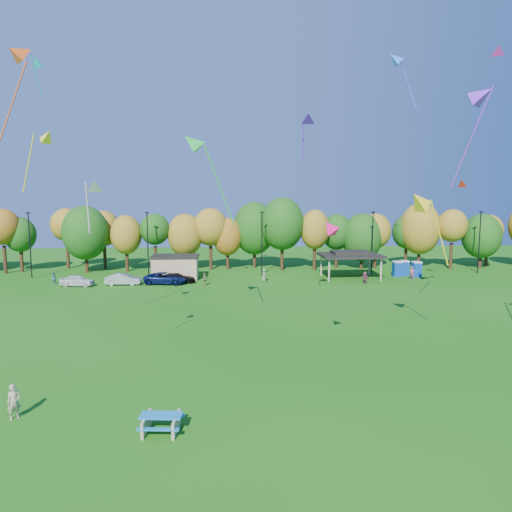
{
  "coord_description": "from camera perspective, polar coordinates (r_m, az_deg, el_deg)",
  "views": [
    {
      "loc": [
        -3.04,
        -24.24,
        10.79
      ],
      "look_at": [
        -1.06,
        6.0,
        7.03
      ],
      "focal_mm": 32.0,
      "sensor_mm": 36.0,
      "label": 1
    }
  ],
  "objects": [
    {
      "name": "utility_building",
      "position": [
        63.29,
        -10.03,
        -1.35
      ],
      "size": [
        6.3,
        4.3,
        3.25
      ],
      "color": "tan",
      "rests_on": "ground"
    },
    {
      "name": "tree_line",
      "position": [
        69.95,
        -2.09,
        3.07
      ],
      "size": [
        93.57,
        10.55,
        11.15
      ],
      "color": "black",
      "rests_on": "ground"
    },
    {
      "name": "kite_2",
      "position": [
        58.0,
        16.98,
        22.46
      ],
      "size": [
        4.01,
        1.83,
        6.6
      ],
      "color": "#286DFF"
    },
    {
      "name": "kite_13",
      "position": [
        42.78,
        26.44,
        17.49
      ],
      "size": [
        4.15,
        4.27,
        8.58
      ],
      "color": "#7E2AE1"
    },
    {
      "name": "kite_4",
      "position": [
        28.21,
        9.22,
        3.53
      ],
      "size": [
        1.64,
        1.62,
        1.32
      ],
      "color": "#EB0D62"
    },
    {
      "name": "far_person_1",
      "position": [
        60.22,
        1.02,
        -2.4
      ],
      "size": [
        0.63,
        0.9,
        1.75
      ],
      "primitive_type": "imported",
      "rotation": [
        0.0,
        0.0,
        1.49
      ],
      "color": "#6F855B",
      "rests_on": "ground"
    },
    {
      "name": "kite_8",
      "position": [
        42.54,
        -24.73,
        13.34
      ],
      "size": [
        3.13,
        2.13,
        5.42
      ],
      "color": "yellow"
    },
    {
      "name": "kite_14",
      "position": [
        36.72,
        -8.03,
        13.77
      ],
      "size": [
        4.4,
        1.58,
        7.5
      ],
      "color": "green"
    },
    {
      "name": "car_d",
      "position": [
        59.93,
        -9.8,
        -2.75
      ],
      "size": [
        4.94,
        2.89,
        1.34
      ],
      "primitive_type": "imported",
      "rotation": [
        0.0,
        0.0,
        1.8
      ],
      "color": "black",
      "rests_on": "ground"
    },
    {
      "name": "car_a",
      "position": [
        61.3,
        -21.45,
        -2.88
      ],
      "size": [
        4.39,
        2.21,
        1.44
      ],
      "primitive_type": "imported",
      "rotation": [
        0.0,
        0.0,
        1.45
      ],
      "color": "white",
      "rests_on": "ground"
    },
    {
      "name": "pavilion",
      "position": [
        64.01,
        11.72,
        0.14
      ],
      "size": [
        8.2,
        6.2,
        3.77
      ],
      "color": "tan",
      "rests_on": "ground"
    },
    {
      "name": "kite_flyer",
      "position": [
        26.42,
        -28.0,
        -15.8
      ],
      "size": [
        0.77,
        0.74,
        1.77
      ],
      "primitive_type": "imported",
      "rotation": [
        0.0,
        0.0,
        0.71
      ],
      "color": "tan",
      "rests_on": "ground"
    },
    {
      "name": "far_person_2",
      "position": [
        60.45,
        13.46,
        -2.64
      ],
      "size": [
        1.01,
        1.55,
        1.6
      ],
      "primitive_type": "imported",
      "rotation": [
        0.0,
        0.0,
        5.11
      ],
      "color": "#8D3A5E",
      "rests_on": "ground"
    },
    {
      "name": "porta_potties",
      "position": [
        67.75,
        18.23,
        -1.51
      ],
      "size": [
        3.75,
        2.35,
        2.18
      ],
      "color": "#0B3A99",
      "rests_on": "ground"
    },
    {
      "name": "kite_9",
      "position": [
        51.75,
        24.34,
        8.37
      ],
      "size": [
        1.66,
        1.7,
        1.38
      ],
      "color": "red"
    },
    {
      "name": "picnic_table",
      "position": [
        23.05,
        -11.76,
        -19.63
      ],
      "size": [
        2.09,
        1.79,
        0.84
      ],
      "rotation": [
        0.0,
        0.0,
        -0.1
      ],
      "color": "tan",
      "rests_on": "ground"
    },
    {
      "name": "lamp_posts",
      "position": [
        64.7,
        0.73,
        1.85
      ],
      "size": [
        64.5,
        0.25,
        9.09
      ],
      "color": "black",
      "rests_on": "ground"
    },
    {
      "name": "kite_0",
      "position": [
        34.5,
        19.72,
        6.41
      ],
      "size": [
        3.51,
        1.92,
        5.62
      ],
      "color": "yellow"
    },
    {
      "name": "kite_1",
      "position": [
        32.19,
        -27.08,
        21.42
      ],
      "size": [
        3.21,
        2.85,
        6.33
      ],
      "color": "#DE4B13"
    },
    {
      "name": "far_person_3",
      "position": [
        65.02,
        18.95,
        -2.05
      ],
      "size": [
        0.8,
        0.75,
        1.83
      ],
      "primitive_type": "imported",
      "rotation": [
        0.0,
        0.0,
        5.66
      ],
      "color": "#A24C72",
      "rests_on": "ground"
    },
    {
      "name": "car_c",
      "position": [
        59.71,
        -11.24,
        -2.74
      ],
      "size": [
        5.7,
        3.15,
        1.51
      ],
      "primitive_type": "imported",
      "rotation": [
        0.0,
        0.0,
        1.45
      ],
      "color": "#0D184F",
      "rests_on": "ground"
    },
    {
      "name": "kite_12",
      "position": [
        46.65,
        27.97,
        21.81
      ],
      "size": [
        1.74,
        1.93,
        1.6
      ],
      "color": "#EA27AD"
    },
    {
      "name": "ground",
      "position": [
        26.7,
        3.24,
        -16.77
      ],
      "size": [
        160.0,
        160.0,
        0.0
      ],
      "primitive_type": "plane",
      "color": "#19600F",
      "rests_on": "ground"
    },
    {
      "name": "kite_3",
      "position": [
        27.9,
        -19.57,
        8.33
      ],
      "size": [
        1.18,
        2.14,
        3.41
      ],
      "color": "silver"
    },
    {
      "name": "far_person_0",
      "position": [
        57.74,
        -6.41,
        -2.91
      ],
      "size": [
        1.01,
        0.91,
        1.65
      ],
      "primitive_type": "imported",
      "rotation": [
        0.0,
        0.0,
        3.81
      ],
      "color": "olive",
      "rests_on": "ground"
    },
    {
      "name": "car_b",
      "position": [
        60.37,
        -16.26,
        -2.81
      ],
      "size": [
        4.42,
        1.55,
        1.46
      ],
      "primitive_type": "imported",
      "rotation": [
        0.0,
        0.0,
        1.57
      ],
      "color": "#A8A7AD",
      "rests_on": "ground"
    },
    {
      "name": "kite_6",
      "position": [
        39.28,
        6.48,
        16.82
      ],
      "size": [
        1.47,
        2.85,
        4.57
      ],
      "color": "#3B198A"
    },
    {
      "name": "far_person_4",
      "position": [
        64.01,
        -24.0,
        -2.55
      ],
      "size": [
        0.94,
        0.95,
        1.55
      ],
      "primitive_type": "imported",
      "rotation": [
        0.0,
        0.0,
        3.95
      ],
      "color": "teal",
      "rests_on": "ground"
    },
    {
      "name": "kite_15",
      "position": [
        53.57,
        -25.69,
        21.01
      ],
      "size": [
        1.44,
        2.72,
        4.42
      ],
      "color": "#0BA8A2"
    }
  ]
}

